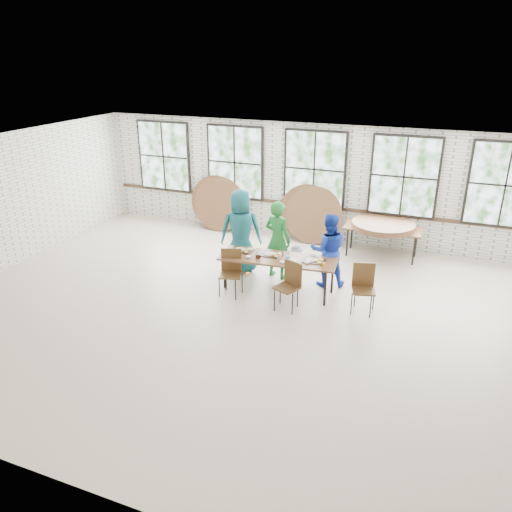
# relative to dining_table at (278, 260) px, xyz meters

# --- Properties ---
(room) EXTENTS (12.00, 12.00, 12.00)m
(room) POSITION_rel_dining_table_xyz_m (-0.18, 3.26, 1.14)
(room) COLOR beige
(room) RESTS_ON ground
(dining_table) EXTENTS (2.47, 1.03, 0.74)m
(dining_table) POSITION_rel_dining_table_xyz_m (0.00, 0.00, 0.00)
(dining_table) COLOR brown
(dining_table) RESTS_ON ground
(chair_near_left) EXTENTS (0.53, 0.52, 0.95)m
(chair_near_left) POSITION_rel_dining_table_xyz_m (-0.85, -0.47, -0.13)
(chair_near_left) COLOR #51351B
(chair_near_left) RESTS_ON ground
(chair_near_right) EXTENTS (0.54, 0.53, 0.95)m
(chair_near_right) POSITION_rel_dining_table_xyz_m (0.46, -0.62, -0.13)
(chair_near_right) COLOR #51351B
(chair_near_right) RESTS_ON ground
(chair_spare) EXTENTS (0.52, 0.51, 0.95)m
(chair_spare) POSITION_rel_dining_table_xyz_m (1.79, -0.19, -0.13)
(chair_spare) COLOR #51351B
(chair_spare) RESTS_ON ground
(adult_teal) EXTENTS (1.08, 0.89, 1.89)m
(adult_teal) POSITION_rel_dining_table_xyz_m (-1.11, 0.65, 0.26)
(adult_teal) COLOR #1C536C
(adult_teal) RESTS_ON ground
(adult_green) EXTENTS (0.73, 0.58, 1.74)m
(adult_green) POSITION_rel_dining_table_xyz_m (-0.24, 0.65, 0.18)
(adult_green) COLOR #1E712D
(adult_green) RESTS_ON ground
(toddler) EXTENTS (0.58, 0.41, 0.81)m
(toddler) POSITION_rel_dining_table_xyz_m (0.19, 0.65, -0.28)
(toddler) COLOR #122138
(toddler) RESTS_ON ground
(adult_blue) EXTENTS (0.92, 0.82, 1.59)m
(adult_blue) POSITION_rel_dining_table_xyz_m (0.88, 0.65, 0.11)
(adult_blue) COLOR #1835AD
(adult_blue) RESTS_ON ground
(storage_table) EXTENTS (1.80, 0.76, 0.74)m
(storage_table) POSITION_rel_dining_table_xyz_m (1.72, 2.68, -0.00)
(storage_table) COLOR brown
(storage_table) RESTS_ON ground
(tabletop_clutter) EXTENTS (2.08, 0.56, 0.11)m
(tabletop_clutter) POSITION_rel_dining_table_xyz_m (0.07, -0.04, 0.08)
(tabletop_clutter) COLOR black
(tabletop_clutter) RESTS_ON dining_table
(round_tops_stacked) EXTENTS (1.50, 1.50, 0.13)m
(round_tops_stacked) POSITION_rel_dining_table_xyz_m (1.72, 2.68, 0.12)
(round_tops_stacked) COLOR brown
(round_tops_stacked) RESTS_ON storage_table
(round_tops_leaning) EXTENTS (4.33, 0.41, 1.49)m
(round_tops_leaning) POSITION_rel_dining_table_xyz_m (-1.51, 3.06, 0.05)
(round_tops_leaning) COLOR brown
(round_tops_leaning) RESTS_ON ground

